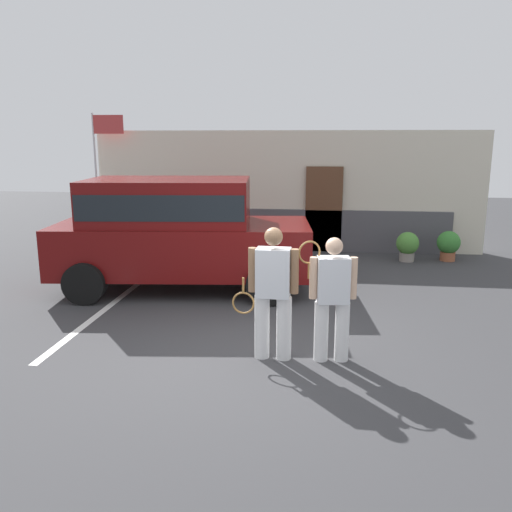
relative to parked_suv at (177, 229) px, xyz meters
name	(u,v)px	position (x,y,z in m)	size (l,w,h in m)	color
ground_plane	(247,354)	(1.71, -2.88, -1.15)	(40.00, 40.00, 0.00)	#38383A
parking_stripe_0	(104,310)	(-0.88, -1.38, -1.14)	(0.12, 4.40, 0.01)	silver
house_frontage	(286,194)	(1.72, 3.95, 0.24)	(9.63, 0.40, 2.96)	beige
parked_suv	(177,229)	(0.00, 0.00, 0.00)	(4.78, 2.56, 2.05)	#590C0C
tennis_player_man	(273,292)	(2.05, -2.95, -0.27)	(0.89, 0.28, 1.70)	white
tennis_player_woman	(332,297)	(2.79, -2.92, -0.31)	(0.73, 0.29, 1.59)	white
potted_plant_by_porch	(407,245)	(4.59, 2.89, -0.77)	(0.51, 0.51, 0.68)	gray
potted_plant_secondary	(448,244)	(5.53, 3.06, -0.76)	(0.52, 0.52, 0.69)	#9E5638
flag_pole	(102,157)	(-2.87, 3.49, 1.17)	(0.80, 0.06, 3.38)	silver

